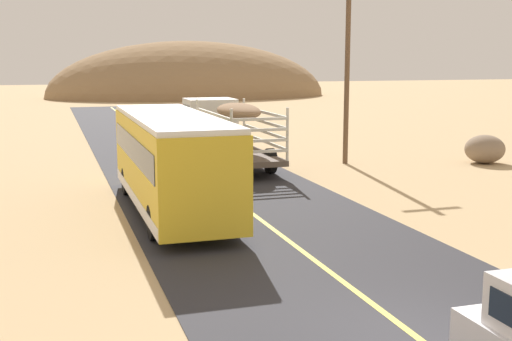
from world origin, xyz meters
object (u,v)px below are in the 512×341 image
at_px(livestock_truck, 220,124).
at_px(boulder_near_shoulder, 485,149).
at_px(power_pole_mid, 347,68).
at_px(bus, 171,160).
at_px(car_far, 186,119).

bearing_deg(livestock_truck, boulder_near_shoulder, -22.29).
relative_size(livestock_truck, power_pole_mid, 1.14).
bearing_deg(livestock_truck, bus, -112.55).
bearing_deg(boulder_near_shoulder, bus, -160.82).
xyz_separation_m(bus, power_pole_mid, (9.81, 7.61, 2.82)).
bearing_deg(car_far, power_pole_mid, -69.76).
xyz_separation_m(bus, car_far, (4.80, 21.22, -0.66)).
distance_m(bus, boulder_near_shoulder, 17.26).
xyz_separation_m(livestock_truck, power_pole_mid, (5.44, -2.92, 2.77)).
distance_m(power_pole_mid, boulder_near_shoulder, 7.78).
height_order(bus, car_far, bus).
distance_m(car_far, boulder_near_shoulder, 19.33).
height_order(livestock_truck, bus, bus).
height_order(car_far, power_pole_mid, power_pole_mid).
bearing_deg(power_pole_mid, livestock_truck, 151.76).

